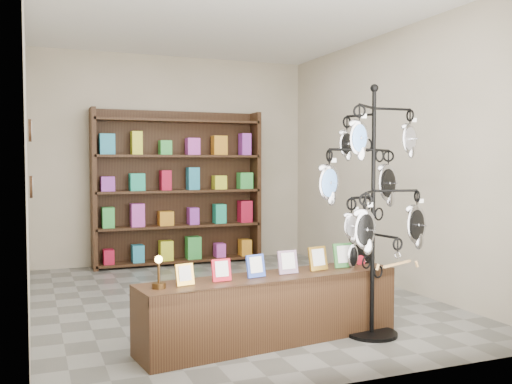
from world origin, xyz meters
TOP-DOWN VIEW (x-y plane):
  - ground at (0.00, 0.00)m, footprint 5.00×5.00m
  - room_envelope at (0.00, 0.00)m, footprint 5.00×5.00m
  - display_tree at (0.69, -1.66)m, footprint 1.12×1.11m
  - front_shelf at (-0.17, -1.50)m, footprint 2.26×0.74m
  - back_shelving at (0.00, 2.30)m, footprint 2.42×0.36m
  - wall_clocks at (-1.97, 0.80)m, footprint 0.03×0.24m

SIDE VIEW (x-z plane):
  - ground at x=0.00m, z-range 0.00..0.00m
  - front_shelf at x=-0.17m, z-range -0.12..0.67m
  - back_shelving at x=0.00m, z-range -0.07..2.13m
  - display_tree at x=0.69m, z-range 0.16..2.27m
  - wall_clocks at x=-1.97m, z-range 1.08..1.92m
  - room_envelope at x=0.00m, z-range -0.65..4.35m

